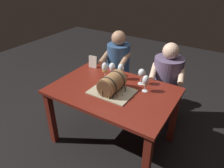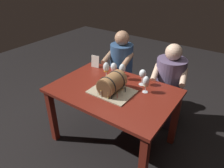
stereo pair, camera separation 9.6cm
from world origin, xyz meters
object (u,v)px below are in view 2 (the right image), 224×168
barrel_cake (112,84)px  wine_glass_white (146,82)px  wine_glass_rose (114,67)px  wine_glass_red (122,69)px  menu_card (95,61)px  person_seated_left (121,73)px  person_seated_right (168,88)px  wine_glass_amber (106,68)px  wine_glass_empty (143,74)px  dining_table (113,98)px

barrel_cake → wine_glass_white: (0.29, 0.20, 0.03)m
wine_glass_rose → wine_glass_red: 0.14m
wine_glass_white → wine_glass_red: (-0.36, 0.10, 0.01)m
menu_card → person_seated_left: size_ratio=0.14×
wine_glass_rose → person_seated_right: bearing=39.9°
wine_glass_amber → wine_glass_red: size_ratio=1.06×
barrel_cake → menu_card: 0.66m
wine_glass_empty → wine_glass_rose: size_ratio=1.11×
dining_table → wine_glass_amber: (-0.21, 0.16, 0.25)m
dining_table → menu_card: menu_card is taller
wine_glass_rose → wine_glass_white: bearing=-13.7°
wine_glass_amber → menu_card: bearing=150.8°
wine_glass_white → wine_glass_rose: (-0.49, 0.12, -0.01)m
wine_glass_empty → wine_glass_white: 0.16m
wine_glass_empty → wine_glass_white: bearing=-49.6°
wine_glass_amber → menu_card: wine_glass_amber is taller
wine_glass_white → wine_glass_red: wine_glass_red is taller
wine_glass_amber → wine_glass_red: 0.19m
dining_table → wine_glass_amber: wine_glass_amber is taller
wine_glass_red → menu_card: 0.48m
barrel_cake → menu_card: bearing=144.6°
barrel_cake → person_seated_left: 0.93m
dining_table → wine_glass_empty: bearing=53.6°
person_seated_right → wine_glass_red: bearing=-130.9°
wine_glass_empty → wine_glass_red: wine_glass_red is taller
wine_glass_rose → menu_card: (-0.34, 0.06, -0.03)m
person_seated_left → person_seated_right: person_seated_left is taller
dining_table → menu_card: size_ratio=8.37×
wine_glass_white → wine_glass_rose: wine_glass_white is taller
wine_glass_rose → menu_card: size_ratio=1.06×
barrel_cake → wine_glass_empty: 0.38m
wine_glass_white → wine_glass_rose: 0.50m
wine_glass_empty → menu_card: bearing=175.5°
wine_glass_rose → barrel_cake: bearing=-58.1°
wine_glass_white → person_seated_right: 0.67m
wine_glass_white → wine_glass_rose: size_ratio=1.12×
barrel_cake → wine_glass_rose: (-0.20, 0.32, 0.01)m
menu_card → wine_glass_empty: bearing=-14.1°
wine_glass_white → menu_card: (-0.83, 0.18, -0.04)m
barrel_cake → wine_glass_amber: 0.32m
wine_glass_rose → wine_glass_red: wine_glass_red is taller
wine_glass_rose → menu_card: 0.35m
person_seated_left → wine_glass_empty: bearing=-38.5°
wine_glass_white → person_seated_left: bearing=139.5°
wine_glass_red → dining_table: bearing=-79.4°
dining_table → barrel_cake: (0.02, -0.05, 0.21)m
barrel_cake → wine_glass_amber: bearing=137.6°
dining_table → menu_card: bearing=147.1°
barrel_cake → person_seated_right: 0.91m
wine_glass_red → menu_card: (-0.47, 0.08, -0.05)m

